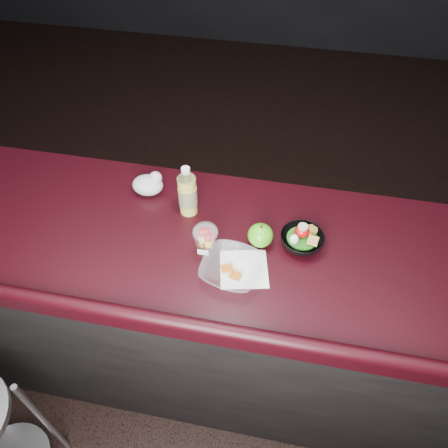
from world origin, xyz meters
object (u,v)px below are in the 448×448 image
(lemonade_bottle, at_px, (188,194))
(takeout_bowl, at_px, (232,269))
(green_apple, at_px, (260,235))
(fruit_cup, at_px, (206,239))
(snack_bowl, at_px, (302,239))

(lemonade_bottle, relative_size, takeout_bowl, 0.89)
(green_apple, height_order, takeout_bowl, green_apple)
(fruit_cup, xyz_separation_m, takeout_bowl, (0.11, -0.08, -0.04))
(fruit_cup, xyz_separation_m, green_apple, (0.18, 0.07, -0.02))
(lemonade_bottle, height_order, snack_bowl, lemonade_bottle)
(green_apple, height_order, snack_bowl, green_apple)
(snack_bowl, bearing_deg, green_apple, -171.81)
(fruit_cup, height_order, green_apple, fruit_cup)
(lemonade_bottle, height_order, green_apple, lemonade_bottle)
(fruit_cup, bearing_deg, snack_bowl, 15.78)
(lemonade_bottle, xyz_separation_m, green_apple, (0.29, -0.11, -0.05))
(green_apple, bearing_deg, snack_bowl, 8.19)
(takeout_bowl, bearing_deg, lemonade_bottle, 129.73)
(lemonade_bottle, height_order, fruit_cup, lemonade_bottle)
(snack_bowl, distance_m, takeout_bowl, 0.28)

